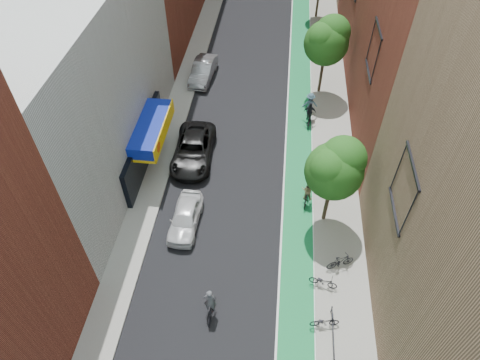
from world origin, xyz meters
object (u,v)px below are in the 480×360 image
(parked_car_white, at_px, (185,217))
(cyclist_lane_far, at_px, (310,107))
(parked_car_black, at_px, (193,149))
(cyclist_lane_mid, at_px, (309,117))
(cyclist_lane_near, at_px, (307,193))
(cyclist_lead, at_px, (210,307))
(parked_car_silver, at_px, (203,71))

(parked_car_white, xyz_separation_m, cyclist_lane_far, (7.70, 11.74, 0.34))
(parked_car_black, relative_size, cyclist_lane_mid, 3.01)
(cyclist_lane_near, bearing_deg, cyclist_lane_far, -81.05)
(cyclist_lead, height_order, cyclist_lane_near, cyclist_lead)
(parked_car_white, xyz_separation_m, cyclist_lane_near, (7.50, 2.68, 0.11))
(parked_car_white, relative_size, cyclist_lane_near, 2.14)
(cyclist_lane_mid, bearing_deg, parked_car_white, 59.04)
(parked_car_silver, height_order, cyclist_lane_near, cyclist_lane_near)
(parked_car_white, bearing_deg, parked_car_silver, 97.22)
(cyclist_lane_near, bearing_deg, parked_car_silver, -46.19)
(parked_car_silver, bearing_deg, cyclist_lane_near, -51.99)
(parked_car_white, height_order, parked_car_black, parked_car_black)
(parked_car_silver, xyz_separation_m, cyclist_lead, (4.04, -22.13, -0.05))
(parked_car_black, distance_m, cyclist_lane_far, 10.04)
(cyclist_lead, relative_size, cyclist_lane_mid, 1.12)
(cyclist_lane_near, xyz_separation_m, cyclist_lane_far, (0.20, 9.06, 0.22))
(parked_car_white, distance_m, parked_car_black, 6.12)
(cyclist_lane_mid, xyz_separation_m, cyclist_lane_far, (0.00, 0.85, 0.33))
(cyclist_lead, distance_m, cyclist_lane_near, 9.82)
(parked_car_silver, xyz_separation_m, cyclist_lane_far, (9.30, -4.65, 0.26))
(parked_car_black, xyz_separation_m, cyclist_lane_mid, (8.30, 4.79, -0.09))
(parked_car_black, xyz_separation_m, parked_car_silver, (-1.00, 10.29, -0.02))
(parked_car_white, xyz_separation_m, cyclist_lane_mid, (7.70, 10.89, 0.01))
(parked_car_white, relative_size, cyclist_lead, 1.93)
(parked_car_white, bearing_deg, cyclist_lane_near, 21.32)
(parked_car_black, bearing_deg, parked_car_silver, 94.21)
(parked_car_black, bearing_deg, cyclist_lead, -76.95)
(parked_car_black, distance_m, cyclist_lane_mid, 9.58)
(parked_car_silver, bearing_deg, parked_car_black, -79.99)
(parked_car_white, xyz_separation_m, parked_car_black, (-0.60, 6.09, 0.10))
(parked_car_white, height_order, parked_car_silver, parked_car_silver)
(parked_car_white, distance_m, cyclist_lead, 6.24)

